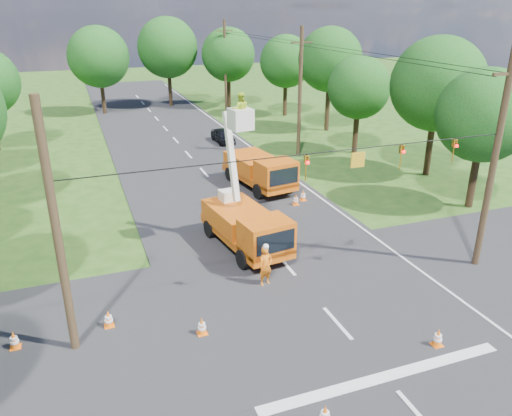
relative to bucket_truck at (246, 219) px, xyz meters
name	(u,v)px	position (x,y,z in m)	size (l,w,h in m)	color
ground	(204,173)	(1.15, 12.68, -1.62)	(140.00, 140.00, 0.00)	#224915
road_main	(204,173)	(1.15, 12.68, -1.62)	(12.00, 100.00, 0.06)	black
road_cross	(314,298)	(1.15, -5.32, -1.62)	(56.00, 10.00, 0.07)	black
stop_bar	(385,378)	(1.15, -10.52, -1.62)	(9.00, 0.45, 0.02)	silver
edge_line	(275,165)	(6.75, 12.68, -1.62)	(0.12, 90.00, 0.02)	silver
bucket_truck	(246,219)	(0.00, 0.00, 0.00)	(3.12, 6.40, 7.72)	#D8520F
second_truck	(260,170)	(3.88, 8.21, -0.37)	(3.32, 6.67, 2.39)	#D8520F
ground_worker	(266,266)	(-0.37, -3.61, -0.70)	(0.67, 0.44, 1.83)	#DB5B12
distant_car	(223,136)	(5.00, 20.59, -1.00)	(1.45, 3.60, 1.23)	black
traffic_cone_0	(325,415)	(-1.64, -11.60, -1.26)	(0.38, 0.38, 0.71)	orange
traffic_cone_1	(438,338)	(3.86, -9.74, -1.26)	(0.38, 0.38, 0.71)	orange
traffic_cone_2	(280,234)	(1.93, 0.25, -1.26)	(0.38, 0.38, 0.71)	orange
traffic_cone_3	(296,200)	(4.80, 4.50, -1.26)	(0.38, 0.38, 0.71)	orange
traffic_cone_4	(202,326)	(-3.89, -6.14, -1.26)	(0.38, 0.38, 0.71)	orange
traffic_cone_5	(109,319)	(-7.10, -4.45, -1.26)	(0.38, 0.38, 0.71)	orange
traffic_cone_6	(14,340)	(-10.36, -4.62, -1.26)	(0.38, 0.38, 0.71)	orange
traffic_cone_7	(276,181)	(4.95, 8.12, -1.26)	(0.38, 0.38, 0.71)	orange
traffic_cone_8	(303,195)	(5.54, 5.03, -1.26)	(0.38, 0.38, 0.71)	orange
pole_right_near	(494,160)	(9.65, -5.32, 3.49)	(1.80, 0.30, 10.00)	#4C3823
pole_right_mid	(300,92)	(9.65, 14.68, 3.49)	(1.80, 0.30, 10.00)	#4C3823
pole_right_far	(225,65)	(9.65, 34.68, 3.49)	(1.80, 0.30, 10.00)	#4C3823
pole_left	(57,234)	(-8.35, -5.32, 2.88)	(0.30, 0.30, 9.00)	#4C3823
signal_span	(372,158)	(3.38, -5.33, 4.26)	(18.00, 0.29, 1.07)	black
tree_right_a	(484,116)	(14.65, 0.68, 3.95)	(5.40, 5.40, 8.28)	#382616
tree_right_b	(438,84)	(16.15, 6.68, 4.82)	(6.40, 6.40, 9.65)	#382616
tree_right_c	(359,88)	(14.35, 13.68, 3.70)	(5.00, 5.00, 7.83)	#382616
tree_right_d	(330,60)	(15.95, 21.68, 5.06)	(6.00, 6.00, 9.70)	#382616
tree_right_e	(286,61)	(14.95, 29.68, 4.20)	(5.60, 5.60, 8.63)	#382616
tree_far_a	(99,57)	(-3.85, 37.68, 4.57)	(6.60, 6.60, 9.50)	#382616
tree_far_b	(168,48)	(4.15, 39.68, 5.19)	(7.00, 7.00, 10.32)	#382616
tree_far_c	(228,55)	(10.65, 36.68, 4.45)	(6.20, 6.20, 9.18)	#382616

